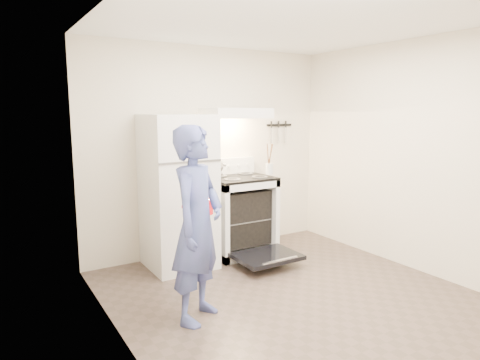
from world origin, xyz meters
name	(u,v)px	position (x,y,z in m)	size (l,w,h in m)	color
floor	(301,301)	(0.00, 0.00, 0.00)	(3.60, 3.60, 0.00)	#4C3D35
back_wall	(210,151)	(0.00, 1.80, 1.25)	(3.20, 0.02, 2.50)	beige
refrigerator	(178,192)	(-0.58, 1.45, 0.85)	(0.70, 0.70, 1.70)	silver
stove_body	(239,216)	(0.23, 1.48, 0.46)	(0.76, 0.65, 0.92)	silver
cooktop	(239,178)	(0.23, 1.48, 0.94)	(0.76, 0.65, 0.03)	black
backsplash	(227,166)	(0.23, 1.76, 1.05)	(0.76, 0.07, 0.20)	silver
oven_door	(267,256)	(0.23, 0.88, 0.12)	(0.70, 0.54, 0.04)	black
oven_rack	(239,218)	(0.23, 1.48, 0.44)	(0.60, 0.52, 0.01)	slate
range_hood	(236,113)	(0.23, 1.55, 1.71)	(0.76, 0.50, 0.12)	silver
knife_strip	(279,125)	(1.05, 1.79, 1.55)	(0.40, 0.02, 0.03)	black
pizza_stone	(238,218)	(0.18, 1.42, 0.45)	(0.32, 0.32, 0.02)	olive
tea_kettle	(215,165)	(-0.07, 1.54, 1.11)	(0.26, 0.21, 0.31)	#B5B5BA
utensil_jar	(269,169)	(0.55, 1.30, 1.05)	(0.09, 0.09, 0.13)	silver
person	(197,225)	(-0.95, 0.20, 0.81)	(0.59, 0.39, 1.63)	navy
dutch_oven	(199,207)	(-0.76, 0.55, 0.87)	(0.32, 0.25, 0.22)	red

